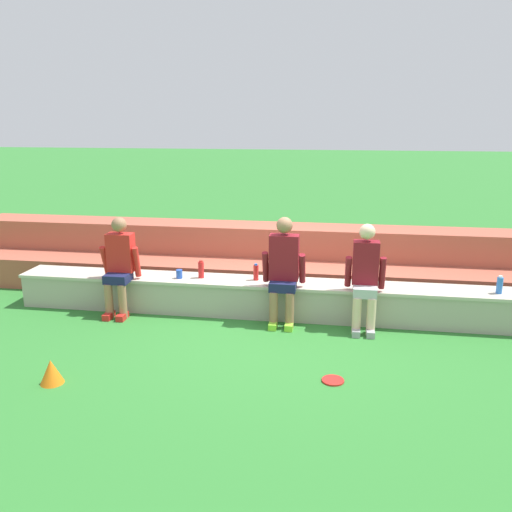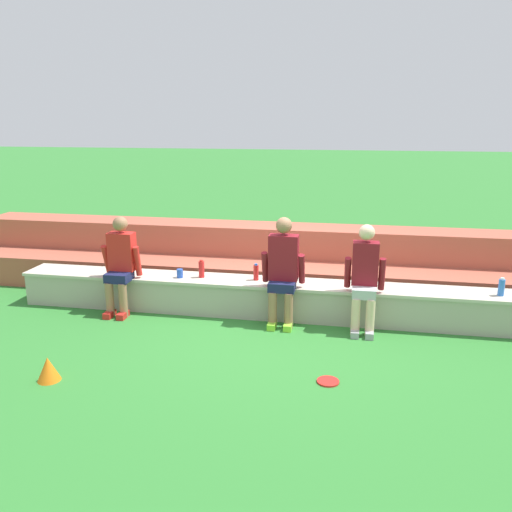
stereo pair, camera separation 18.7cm
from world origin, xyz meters
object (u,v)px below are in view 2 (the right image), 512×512
person_left_of_center (283,268)px  sports_cone (48,369)px  water_bottle_near_left (202,269)px  water_bottle_mid_right (501,287)px  plastic_cup_middle (180,273)px  person_center (365,277)px  person_far_left (120,263)px  water_bottle_near_right (256,272)px  frisbee (328,381)px

person_left_of_center → sports_cone: person_left_of_center is taller
person_left_of_center → water_bottle_near_left: person_left_of_center is taller
water_bottle_mid_right → plastic_cup_middle: bearing=-179.8°
person_center → water_bottle_near_left: size_ratio=5.46×
person_far_left → sports_cone: person_far_left is taller
water_bottle_mid_right → person_left_of_center: bearing=-175.2°
water_bottle_near_right → water_bottle_near_left: water_bottle_near_left is taller
person_center → sports_cone: bearing=-148.2°
water_bottle_near_left → plastic_cup_middle: (-0.29, -0.07, -0.06)m
water_bottle_near_left → plastic_cup_middle: bearing=-166.3°
water_bottle_mid_right → plastic_cup_middle: 4.15m
sports_cone → plastic_cup_middle: bearing=73.0°
person_center → frisbee: person_center is taller
sports_cone → water_bottle_mid_right: bearing=24.7°
water_bottle_mid_right → water_bottle_near_right: bearing=178.7°
person_left_of_center → sports_cone: bearing=-137.0°
person_far_left → sports_cone: bearing=-87.2°
water_bottle_near_right → plastic_cup_middle: size_ratio=1.91×
person_far_left → person_center: (3.25, -0.03, 0.00)m
person_far_left → water_bottle_near_left: person_far_left is taller
person_center → water_bottle_near_left: bearing=172.0°
person_left_of_center → water_bottle_near_left: bearing=166.4°
water_bottle_near_right → water_bottle_mid_right: bearing=-1.3°
person_center → water_bottle_mid_right: size_ratio=5.86×
sports_cone → water_bottle_near_right: bearing=53.0°
person_far_left → plastic_cup_middle: 0.81m
plastic_cup_middle → person_far_left: bearing=-165.1°
person_far_left → plastic_cup_middle: person_far_left is taller
frisbee → water_bottle_near_left: bearing=136.1°
person_far_left → sports_cone: size_ratio=5.24×
person_left_of_center → water_bottle_mid_right: person_left_of_center is taller
person_left_of_center → plastic_cup_middle: person_left_of_center is taller
water_bottle_near_right → sports_cone: water_bottle_near_right is taller
water_bottle_near_right → water_bottle_mid_right: water_bottle_mid_right is taller
water_bottle_mid_right → plastic_cup_middle: (-4.15, -0.02, -0.05)m
sports_cone → person_left_of_center: bearing=43.0°
water_bottle_mid_right → person_far_left: bearing=-177.4°
person_center → plastic_cup_middle: size_ratio=11.25×
water_bottle_mid_right → sports_cone: 5.32m
water_bottle_mid_right → water_bottle_near_left: (-3.86, 0.05, 0.01)m
person_far_left → person_center: bearing=-0.6°
water_bottle_near_right → sports_cone: bearing=-127.0°
person_far_left → water_bottle_near_right: bearing=9.2°
person_left_of_center → water_bottle_mid_right: size_ratio=6.10×
person_far_left → water_bottle_near_right: 1.85m
plastic_cup_middle → sports_cone: bearing=-107.0°
water_bottle_near_left → plastic_cup_middle: size_ratio=2.06×
water_bottle_near_right → plastic_cup_middle: water_bottle_near_right is taller
person_center → frisbee: 1.66m
frisbee → sports_cone: bearing=-170.1°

